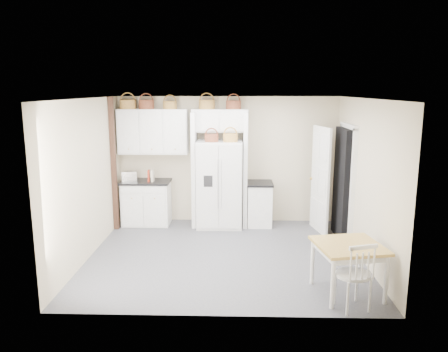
{
  "coord_description": "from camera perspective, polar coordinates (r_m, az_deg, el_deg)",
  "views": [
    {
      "loc": [
        0.18,
        -6.93,
        2.75
      ],
      "look_at": [
        -0.03,
        0.4,
        1.28
      ],
      "focal_mm": 35.0,
      "sensor_mm": 36.0,
      "label": 1
    }
  ],
  "objects": [
    {
      "name": "fridge_panel_right",
      "position": [
        8.78,
        2.77,
        0.82
      ],
      "size": [
        0.08,
        0.6,
        2.3
      ],
      "primitive_type": "cube",
      "color": "white",
      "rests_on": "floor"
    },
    {
      "name": "basket_upper_c",
      "position": [
        8.86,
        -7.07,
        9.18
      ],
      "size": [
        0.27,
        0.27,
        0.16
      ],
      "primitive_type": "cylinder",
      "color": "olive",
      "rests_on": "upper_cabinet"
    },
    {
      "name": "basket_bridge_a",
      "position": [
        8.78,
        -2.26,
        9.3
      ],
      "size": [
        0.32,
        0.32,
        0.18
      ],
      "primitive_type": "cylinder",
      "color": "olive",
      "rests_on": "bridge_cabinet"
    },
    {
      "name": "basket_upper_b",
      "position": [
        8.95,
        -10.11,
        9.18
      ],
      "size": [
        0.3,
        0.3,
        0.18
      ],
      "primitive_type": "cylinder",
      "color": "#54291C",
      "rests_on": "upper_cabinet"
    },
    {
      "name": "trim_post",
      "position": [
        8.73,
        -14.22,
        1.44
      ],
      "size": [
        0.09,
        0.09,
        2.6
      ],
      "primitive_type": "cube",
      "color": "#382014",
      "rests_on": "floor"
    },
    {
      "name": "toaster",
      "position": [
        9.0,
        -12.26,
        -0.03
      ],
      "size": [
        0.33,
        0.23,
        0.2
      ],
      "primitive_type": "cube",
      "rotation": [
        0.0,
        0.0,
        0.22
      ],
      "color": "silver",
      "rests_on": "counter_left"
    },
    {
      "name": "door_slab",
      "position": [
        8.59,
        12.46,
        -0.51
      ],
      "size": [
        0.21,
        0.79,
        2.05
      ],
      "primitive_type": "cube",
      "rotation": [
        0.0,
        0.0,
        -1.36
      ],
      "color": "white",
      "rests_on": "floor"
    },
    {
      "name": "upper_cabinet",
      "position": [
        8.96,
        -9.24,
        5.75
      ],
      "size": [
        1.4,
        0.34,
        0.9
      ],
      "primitive_type": "cube",
      "color": "white",
      "rests_on": "wall_back"
    },
    {
      "name": "basket_bridge_b",
      "position": [
        8.76,
        1.25,
        9.28
      ],
      "size": [
        0.3,
        0.3,
        0.17
      ],
      "primitive_type": "cylinder",
      "color": "#54291C",
      "rests_on": "bridge_cabinet"
    },
    {
      "name": "counter_left",
      "position": [
        9.01,
        -10.16,
        -0.73
      ],
      "size": [
        0.98,
        0.63,
        0.04
      ],
      "primitive_type": "cube",
      "color": "black",
      "rests_on": "base_cab_left"
    },
    {
      "name": "basket_fridge_a",
      "position": [
        8.52,
        -1.64,
        5.0
      ],
      "size": [
        0.27,
        0.27,
        0.14
      ],
      "primitive_type": "cylinder",
      "color": "#54291C",
      "rests_on": "refrigerator"
    },
    {
      "name": "refrigerator",
      "position": [
        8.76,
        -0.57,
        -1.06
      ],
      "size": [
        0.9,
        0.72,
        1.74
      ],
      "primitive_type": "cube",
      "color": "white",
      "rests_on": "floor"
    },
    {
      "name": "ceiling",
      "position": [
        6.93,
        0.13,
        10.1
      ],
      "size": [
        4.5,
        4.5,
        0.0
      ],
      "primitive_type": "plane",
      "color": "white",
      "rests_on": "wall_back"
    },
    {
      "name": "dining_table",
      "position": [
        6.27,
        15.84,
        -11.6
      ],
      "size": [
        0.99,
        0.99,
        0.71
      ],
      "primitive_type": "cube",
      "rotation": [
        0.0,
        0.0,
        0.18
      ],
      "color": "#AC872D",
      "rests_on": "floor"
    },
    {
      "name": "doorway_void",
      "position": [
        8.35,
        15.31,
        -0.99
      ],
      "size": [
        0.18,
        0.85,
        2.05
      ],
      "primitive_type": "cube",
      "color": "black",
      "rests_on": "floor"
    },
    {
      "name": "base_cab_left",
      "position": [
        9.12,
        -10.06,
        -3.53
      ],
      "size": [
        0.94,
        0.6,
        0.87
      ],
      "primitive_type": "cube",
      "color": "white",
      "rests_on": "floor"
    },
    {
      "name": "base_cab_right",
      "position": [
        8.95,
        4.64,
        -3.74
      ],
      "size": [
        0.49,
        0.58,
        0.85
      ],
      "primitive_type": "cube",
      "color": "white",
      "rests_on": "floor"
    },
    {
      "name": "cookbook_cream",
      "position": [
        8.88,
        -9.31,
        0.03
      ],
      "size": [
        0.04,
        0.16,
        0.24
      ],
      "primitive_type": "cube",
      "rotation": [
        0.0,
        0.0,
        -0.03
      ],
      "color": "beige",
      "rests_on": "counter_left"
    },
    {
      "name": "wall_right",
      "position": [
        7.37,
        17.89,
        -0.56
      ],
      "size": [
        0.0,
        4.0,
        4.0
      ],
      "primitive_type": "plane",
      "rotation": [
        1.57,
        0.0,
        -1.57
      ],
      "color": "#C3B197",
      "rests_on": "floor"
    },
    {
      "name": "floor",
      "position": [
        7.46,
        0.12,
        -10.31
      ],
      "size": [
        4.5,
        4.5,
        0.0
      ],
      "primitive_type": "plane",
      "color": "#3D3E49",
      "rests_on": "ground"
    },
    {
      "name": "wall_left",
      "position": [
        7.48,
        -17.36,
        -0.36
      ],
      "size": [
        0.0,
        4.0,
        4.0
      ],
      "primitive_type": "plane",
      "rotation": [
        1.57,
        0.0,
        1.57
      ],
      "color": "#C3B197",
      "rests_on": "floor"
    },
    {
      "name": "windsor_chair",
      "position": [
        5.85,
        16.53,
        -12.24
      ],
      "size": [
        0.54,
        0.52,
        0.91
      ],
      "primitive_type": "cube",
      "rotation": [
        0.0,
        0.0,
        0.29
      ],
      "color": "white",
      "rests_on": "floor"
    },
    {
      "name": "basket_upper_a",
      "position": [
        9.03,
        -12.44,
        9.12
      ],
      "size": [
        0.32,
        0.32,
        0.18
      ],
      "primitive_type": "cylinder",
      "color": "olive",
      "rests_on": "upper_cabinet"
    },
    {
      "name": "wall_back",
      "position": [
        9.05,
        0.47,
        2.12
      ],
      "size": [
        4.5,
        0.0,
        4.5
      ],
      "primitive_type": "plane",
      "rotation": [
        1.57,
        0.0,
        0.0
      ],
      "color": "#C3B197",
      "rests_on": "floor"
    },
    {
      "name": "fridge_panel_left",
      "position": [
        8.81,
        -3.87,
        0.86
      ],
      "size": [
        0.08,
        0.6,
        2.3
      ],
      "primitive_type": "cube",
      "color": "white",
      "rests_on": "floor"
    },
    {
      "name": "bridge_cabinet",
      "position": [
        8.78,
        -0.54,
        7.26
      ],
      "size": [
        1.12,
        0.34,
        0.45
      ],
      "primitive_type": "cube",
      "color": "white",
      "rests_on": "wall_back"
    },
    {
      "name": "cookbook_red",
      "position": [
        8.89,
        -9.81,
        0.01
      ],
      "size": [
        0.05,
        0.16,
        0.23
      ],
      "primitive_type": "cube",
      "rotation": [
        0.0,
        0.0,
        0.1
      ],
      "color": "#AC2914",
      "rests_on": "counter_left"
    },
    {
      "name": "basket_fridge_b",
      "position": [
        8.5,
        0.84,
        5.03
      ],
      "size": [
        0.28,
        0.28,
        0.15
      ],
      "primitive_type": "cylinder",
      "color": "olive",
      "rests_on": "refrigerator"
    },
    {
      "name": "counter_right",
      "position": [
        8.84,
        4.69,
        -0.95
      ],
      "size": [
        0.52,
        0.62,
        0.04
      ],
      "primitive_type": "cube",
      "color": "black",
      "rests_on": "base_cab_right"
    }
  ]
}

